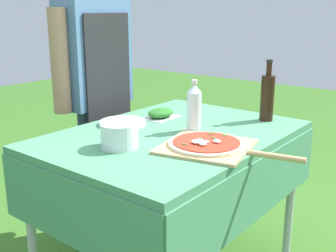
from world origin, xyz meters
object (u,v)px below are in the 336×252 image
Objects in this scene: person_cook at (96,80)px; water_bottle at (194,107)px; prep_table at (173,150)px; herb_container at (161,114)px; mixing_tub at (120,135)px; pizza_on_peel at (209,145)px; plate_stack at (122,123)px; oil_bottle at (267,97)px.

water_bottle is at bearing 81.09° from person_cook.
prep_table is 5.03× the size of water_bottle.
herb_container is at bearing 89.65° from person_cook.
water_bottle reaches higher than mixing_tub.
prep_table is at bearing 142.36° from water_bottle.
pizza_on_peel is 2.47× the size of water_bottle.
person_cook is 0.48m from herb_container.
water_bottle is at bearing -37.64° from prep_table.
plate_stack is at bearing 42.61° from mixing_tub.
mixing_tub is at bearing 165.20° from water_bottle.
oil_bottle is at bearing -19.79° from mixing_tub.
water_bottle is 1.33× the size of herb_container.
pizza_on_peel is 0.55m from plate_stack.
herb_container is (0.03, -0.46, -0.14)m from person_cook.
mixing_tub reaches higher than pizza_on_peel.
person_cook reaches higher than water_bottle.
person_cook is 0.75m from water_bottle.
herb_container is 0.52m from mixing_tub.
pizza_on_peel is 0.38m from mixing_tub.
oil_bottle is 0.44m from water_bottle.
pizza_on_peel is 2.58× the size of plate_stack.
person_cook is at bearing 63.28° from pizza_on_peel.
person_cook is 7.03× the size of plate_stack.
oil_bottle is 1.35× the size of plate_stack.
herb_container is at bearing 48.30° from pizza_on_peel.
person_cook reaches higher than oil_bottle.
pizza_on_peel is 0.55m from herb_container.
pizza_on_peel is 0.58m from oil_bottle.
oil_bottle is 0.76m from plate_stack.
person_cook reaches higher than mixing_tub.
mixing_tub is (-0.80, 0.29, -0.07)m from oil_bottle.
person_cook is 0.98m from pizza_on_peel.
herb_container is at bearing 71.82° from water_bottle.
mixing_tub is 0.68× the size of plate_stack.
person_cook is (0.14, 0.68, 0.25)m from prep_table.
plate_stack is (0.26, 0.24, -0.04)m from mixing_tub.
pizza_on_peel is at bearing -108.94° from prep_table.
plate_stack is (-0.22, 0.07, -0.02)m from herb_container.
oil_bottle is 1.71× the size of herb_container.
oil_bottle is (0.34, -0.93, -0.04)m from person_cook.
plate_stack reaches higher than prep_table.
pizza_on_peel is at bearing 71.90° from person_cook.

